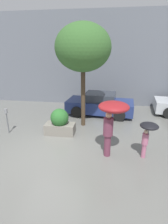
{
  "coord_description": "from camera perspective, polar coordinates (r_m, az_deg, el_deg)",
  "views": [
    {
      "loc": [
        2.07,
        -5.54,
        3.61
      ],
      "look_at": [
        1.02,
        1.6,
        1.05
      ],
      "focal_mm": 28.0,
      "sensor_mm": 36.0,
      "label": 1
    }
  ],
  "objects": [
    {
      "name": "parking_meter",
      "position": [
        8.54,
        -23.98,
        -1.12
      ],
      "size": [
        0.14,
        0.14,
        1.17
      ],
      "color": "#595B60",
      "rests_on": "ground"
    },
    {
      "name": "street_tree",
      "position": [
        8.21,
        -0.31,
        20.14
      ],
      "size": [
        2.5,
        2.5,
        4.78
      ],
      "color": "#423323",
      "rests_on": "ground"
    },
    {
      "name": "person_child",
      "position": [
        6.26,
        20.11,
        -6.02
      ],
      "size": [
        0.6,
        0.6,
        1.35
      ],
      "rotation": [
        0.0,
        0.0,
        -0.94
      ],
      "color": "#B76684",
      "rests_on": "ground"
    },
    {
      "name": "parked_car_near",
      "position": [
        10.35,
        5.22,
        2.53
      ],
      "size": [
        3.96,
        2.2,
        1.28
      ],
      "rotation": [
        0.0,
        0.0,
        1.48
      ],
      "color": "navy",
      "rests_on": "ground"
    },
    {
      "name": "ground_plane",
      "position": [
        6.93,
        -10.57,
        -12.24
      ],
      "size": [
        40.0,
        40.0,
        0.0
      ],
      "primitive_type": "plane",
      "color": "slate"
    },
    {
      "name": "person_adult",
      "position": [
        5.9,
        9.2,
        -0.66
      ],
      "size": [
        1.03,
        1.03,
        2.02
      ],
      "rotation": [
        0.0,
        0.0,
        0.1
      ],
      "color": "brown",
      "rests_on": "ground"
    },
    {
      "name": "building_facade",
      "position": [
        12.23,
        -1.47,
        16.65
      ],
      "size": [
        18.0,
        0.3,
        6.0
      ],
      "color": "slate",
      "rests_on": "ground"
    },
    {
      "name": "planter_box",
      "position": [
        7.92,
        -7.9,
        -3.45
      ],
      "size": [
        1.33,
        0.8,
        1.19
      ],
      "color": "gray",
      "rests_on": "ground"
    }
  ]
}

